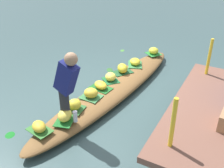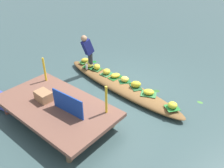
{
  "view_description": "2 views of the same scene",
  "coord_description": "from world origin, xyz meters",
  "px_view_note": "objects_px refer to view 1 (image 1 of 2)",
  "views": [
    {
      "loc": [
        4.22,
        2.24,
        2.9
      ],
      "look_at": [
        0.46,
        0.22,
        0.54
      ],
      "focal_mm": 42.39,
      "sensor_mm": 36.0,
      "label": 1
    },
    {
      "loc": [
        -3.92,
        5.05,
        4.06
      ],
      "look_at": [
        -0.04,
        0.41,
        0.37
      ],
      "focal_mm": 37.63,
      "sensor_mm": 36.0,
      "label": 2
    }
  ],
  "objects_px": {
    "vendor_boat": "(113,89)",
    "banana_bunch_4": "(135,62)",
    "banana_bunch_5": "(91,93)",
    "banana_bunch_6": "(65,115)",
    "banana_bunch_0": "(122,68)",
    "vendor_person": "(67,83)",
    "water_bottle": "(75,116)",
    "banana_bunch_2": "(74,104)",
    "banana_bunch_1": "(39,126)",
    "banana_bunch_7": "(101,85)",
    "banana_bunch_8": "(154,51)",
    "banana_bunch_3": "(111,77)"
  },
  "relations": [
    {
      "from": "banana_bunch_7",
      "to": "banana_bunch_8",
      "type": "xyz_separation_m",
      "value": [
        -2.2,
        0.3,
        0.01
      ]
    },
    {
      "from": "banana_bunch_0",
      "to": "banana_bunch_2",
      "type": "xyz_separation_m",
      "value": [
        1.71,
        -0.09,
        -0.0
      ]
    },
    {
      "from": "vendor_boat",
      "to": "banana_bunch_8",
      "type": "relative_size",
      "value": 18.77
    },
    {
      "from": "banana_bunch_6",
      "to": "water_bottle",
      "type": "height_order",
      "value": "banana_bunch_6"
    },
    {
      "from": "water_bottle",
      "to": "banana_bunch_2",
      "type": "bearing_deg",
      "value": -142.7
    },
    {
      "from": "banana_bunch_7",
      "to": "banana_bunch_5",
      "type": "bearing_deg",
      "value": 1.54
    },
    {
      "from": "banana_bunch_4",
      "to": "banana_bunch_7",
      "type": "distance_m",
      "value": 1.37
    },
    {
      "from": "banana_bunch_6",
      "to": "banana_bunch_5",
      "type": "bearing_deg",
      "value": -179.31
    },
    {
      "from": "banana_bunch_1",
      "to": "banana_bunch_3",
      "type": "relative_size",
      "value": 1.1
    },
    {
      "from": "banana_bunch_5",
      "to": "banana_bunch_6",
      "type": "xyz_separation_m",
      "value": [
        0.81,
        0.01,
        0.01
      ]
    },
    {
      "from": "banana_bunch_6",
      "to": "water_bottle",
      "type": "xyz_separation_m",
      "value": [
        -0.05,
        0.17,
        -0.0
      ]
    },
    {
      "from": "banana_bunch_7",
      "to": "banana_bunch_1",
      "type": "bearing_deg",
      "value": -6.24
    },
    {
      "from": "banana_bunch_1",
      "to": "banana_bunch_8",
      "type": "bearing_deg",
      "value": 172.92
    },
    {
      "from": "banana_bunch_4",
      "to": "banana_bunch_7",
      "type": "xyz_separation_m",
      "value": [
        1.37,
        -0.15,
        -0.0
      ]
    },
    {
      "from": "vendor_boat",
      "to": "banana_bunch_6",
      "type": "xyz_separation_m",
      "value": [
        1.46,
        -0.12,
        0.23
      ]
    },
    {
      "from": "banana_bunch_1",
      "to": "banana_bunch_3",
      "type": "xyz_separation_m",
      "value": [
        -1.99,
        0.19,
        0.01
      ]
    },
    {
      "from": "banana_bunch_2",
      "to": "banana_bunch_1",
      "type": "bearing_deg",
      "value": -11.37
    },
    {
      "from": "banana_bunch_0",
      "to": "vendor_person",
      "type": "distance_m",
      "value": 2.08
    },
    {
      "from": "banana_bunch_1",
      "to": "banana_bunch_2",
      "type": "bearing_deg",
      "value": 168.63
    },
    {
      "from": "banana_bunch_1",
      "to": "banana_bunch_5",
      "type": "relative_size",
      "value": 1.05
    },
    {
      "from": "banana_bunch_2",
      "to": "banana_bunch_8",
      "type": "distance_m",
      "value": 3.08
    },
    {
      "from": "banana_bunch_5",
      "to": "banana_bunch_2",
      "type": "bearing_deg",
      "value": -4.25
    },
    {
      "from": "banana_bunch_3",
      "to": "vendor_person",
      "type": "xyz_separation_m",
      "value": [
        1.53,
        0.06,
        0.61
      ]
    },
    {
      "from": "banana_bunch_3",
      "to": "water_bottle",
      "type": "height_order",
      "value": "water_bottle"
    },
    {
      "from": "vendor_boat",
      "to": "water_bottle",
      "type": "height_order",
      "value": "water_bottle"
    },
    {
      "from": "banana_bunch_5",
      "to": "vendor_person",
      "type": "height_order",
      "value": "vendor_person"
    },
    {
      "from": "banana_bunch_5",
      "to": "banana_bunch_6",
      "type": "distance_m",
      "value": 0.81
    },
    {
      "from": "banana_bunch_1",
      "to": "water_bottle",
      "type": "bearing_deg",
      "value": 141.96
    },
    {
      "from": "banana_bunch_6",
      "to": "banana_bunch_1",
      "type": "bearing_deg",
      "value": -25.4
    },
    {
      "from": "banana_bunch_4",
      "to": "banana_bunch_5",
      "type": "distance_m",
      "value": 1.75
    },
    {
      "from": "banana_bunch_3",
      "to": "vendor_person",
      "type": "bearing_deg",
      "value": 2.37
    },
    {
      "from": "vendor_boat",
      "to": "banana_bunch_4",
      "type": "bearing_deg",
      "value": -174.33
    },
    {
      "from": "banana_bunch_0",
      "to": "banana_bunch_5",
      "type": "distance_m",
      "value": 1.23
    },
    {
      "from": "banana_bunch_0",
      "to": "banana_bunch_1",
      "type": "relative_size",
      "value": 1.1
    },
    {
      "from": "banana_bunch_6",
      "to": "banana_bunch_2",
      "type": "bearing_deg",
      "value": -172.2
    },
    {
      "from": "banana_bunch_5",
      "to": "banana_bunch_3",
      "type": "bearing_deg",
      "value": 179.62
    },
    {
      "from": "banana_bunch_3",
      "to": "banana_bunch_6",
      "type": "height_order",
      "value": "banana_bunch_6"
    },
    {
      "from": "banana_bunch_1",
      "to": "banana_bunch_7",
      "type": "xyz_separation_m",
      "value": [
        -1.6,
        0.17,
        -0.0
      ]
    },
    {
      "from": "water_bottle",
      "to": "banana_bunch_4",
      "type": "bearing_deg",
      "value": -179.07
    },
    {
      "from": "banana_bunch_0",
      "to": "banana_bunch_6",
      "type": "height_order",
      "value": "banana_bunch_0"
    },
    {
      "from": "banana_bunch_4",
      "to": "banana_bunch_6",
      "type": "relative_size",
      "value": 1.05
    },
    {
      "from": "banana_bunch_3",
      "to": "banana_bunch_7",
      "type": "height_order",
      "value": "banana_bunch_3"
    },
    {
      "from": "banana_bunch_1",
      "to": "banana_bunch_4",
      "type": "distance_m",
      "value": 2.98
    },
    {
      "from": "banana_bunch_2",
      "to": "water_bottle",
      "type": "relative_size",
      "value": 1.22
    },
    {
      "from": "banana_bunch_0",
      "to": "banana_bunch_5",
      "type": "bearing_deg",
      "value": -2.57
    },
    {
      "from": "banana_bunch_2",
      "to": "vendor_boat",
      "type": "bearing_deg",
      "value": 171.69
    },
    {
      "from": "banana_bunch_1",
      "to": "banana_bunch_7",
      "type": "bearing_deg",
      "value": 173.76
    },
    {
      "from": "banana_bunch_8",
      "to": "vendor_person",
      "type": "relative_size",
      "value": 0.21
    },
    {
      "from": "banana_bunch_0",
      "to": "vendor_person",
      "type": "bearing_deg",
      "value": 0.38
    },
    {
      "from": "banana_bunch_8",
      "to": "banana_bunch_1",
      "type": "bearing_deg",
      "value": -7.08
    }
  ]
}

